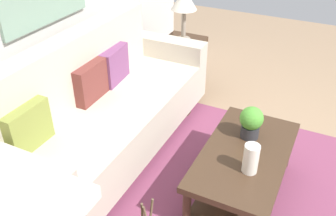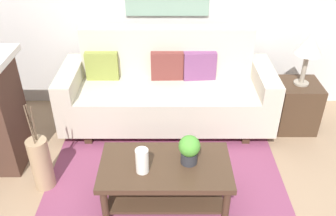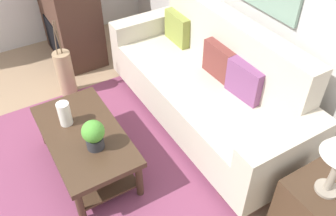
% 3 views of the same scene
% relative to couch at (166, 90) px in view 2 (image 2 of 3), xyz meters
% --- Properties ---
extents(area_rug, '(2.23, 2.18, 0.01)m').
position_rel_couch_xyz_m(area_rug, '(-0.01, -1.19, -0.43)').
color(area_rug, '#843D5B').
rests_on(area_rug, ground_plane).
extents(couch, '(2.31, 0.84, 1.08)m').
position_rel_couch_xyz_m(couch, '(0.00, 0.00, 0.00)').
color(couch, beige).
rests_on(couch, ground_plane).
extents(throw_pillow_olive, '(0.36, 0.12, 0.32)m').
position_rel_couch_xyz_m(throw_pillow_olive, '(-0.72, 0.13, 0.25)').
color(throw_pillow_olive, olive).
rests_on(throw_pillow_olive, couch).
extents(throw_pillow_maroon, '(0.36, 0.13, 0.32)m').
position_rel_couch_xyz_m(throw_pillow_maroon, '(0.00, 0.13, 0.25)').
color(throw_pillow_maroon, brown).
rests_on(throw_pillow_maroon, couch).
extents(throw_pillow_plum, '(0.37, 0.15, 0.32)m').
position_rel_couch_xyz_m(throw_pillow_plum, '(0.36, 0.13, 0.25)').
color(throw_pillow_plum, '#7A4270').
rests_on(throw_pillow_plum, couch).
extents(coffee_table, '(1.10, 0.60, 0.43)m').
position_rel_couch_xyz_m(coffee_table, '(-0.01, -1.24, -0.12)').
color(coffee_table, '#422D1E').
rests_on(coffee_table, ground_plane).
extents(tabletop_vase, '(0.11, 0.11, 0.22)m').
position_rel_couch_xyz_m(tabletop_vase, '(-0.20, -1.32, 0.11)').
color(tabletop_vase, white).
rests_on(tabletop_vase, coffee_table).
extents(potted_plant_tabletop, '(0.18, 0.18, 0.26)m').
position_rel_couch_xyz_m(potted_plant_tabletop, '(0.18, -1.21, 0.14)').
color(potted_plant_tabletop, '#2D2D33').
rests_on(potted_plant_tabletop, coffee_table).
extents(side_table, '(0.44, 0.44, 0.56)m').
position_rel_couch_xyz_m(side_table, '(1.45, -0.08, -0.15)').
color(side_table, '#422D1E').
rests_on(side_table, ground_plane).
extents(table_lamp, '(0.28, 0.28, 0.57)m').
position_rel_couch_xyz_m(table_lamp, '(1.45, -0.08, 0.56)').
color(table_lamp, gray).
rests_on(table_lamp, side_table).
extents(floor_vase, '(0.18, 0.18, 0.53)m').
position_rel_couch_xyz_m(floor_vase, '(-1.14, -1.05, -0.17)').
color(floor_vase, tan).
rests_on(floor_vase, ground_plane).
extents(floor_vase_branch_a, '(0.04, 0.04, 0.36)m').
position_rel_couch_xyz_m(floor_vase_branch_a, '(-1.12, -1.05, 0.28)').
color(floor_vase_branch_a, brown).
rests_on(floor_vase_branch_a, floor_vase).
extents(floor_vase_branch_b, '(0.02, 0.01, 0.36)m').
position_rel_couch_xyz_m(floor_vase_branch_b, '(-1.15, -1.03, 0.28)').
color(floor_vase_branch_b, brown).
rests_on(floor_vase_branch_b, floor_vase).
extents(floor_vase_branch_c, '(0.04, 0.05, 0.36)m').
position_rel_couch_xyz_m(floor_vase_branch_c, '(-1.14, -1.07, 0.28)').
color(floor_vase_branch_c, brown).
rests_on(floor_vase_branch_c, floor_vase).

